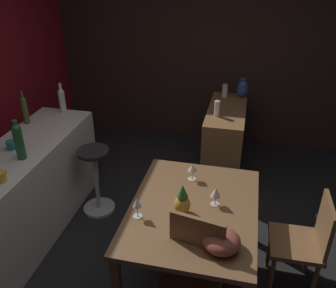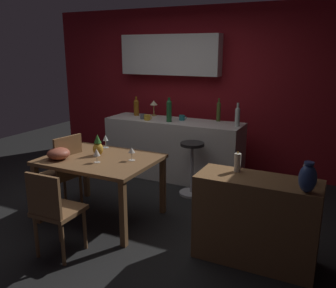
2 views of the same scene
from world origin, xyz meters
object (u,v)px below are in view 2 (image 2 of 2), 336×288
cup_slate (143,116)px  pillar_candle_short (307,174)px  vase_ceramic_blue (308,178)px  wine_glass_left (97,153)px  counter_lamp (154,104)px  bar_stool (192,167)px  cup_mustard (147,117)px  wine_glass_right (132,151)px  pineapple_centerpiece (98,146)px  wine_bottle_amber (136,107)px  dining_table (101,165)px  wine_bottle_olive (219,111)px  pillar_candle_tall (238,162)px  fruit_bowl (59,154)px  chair_by_doorway (54,210)px  wine_bottle_green (169,110)px  wine_bottle_clear (238,116)px  chair_near_window (64,171)px  cup_teal (182,118)px  sideboard_cabinet (256,220)px  wine_glass_center (105,138)px

cup_slate → pillar_candle_short: size_ratio=0.65×
cup_slate → vase_ceramic_blue: 3.11m
wine_glass_left → counter_lamp: counter_lamp is taller
bar_stool → cup_mustard: size_ratio=5.63×
wine_glass_right → pineapple_centerpiece: size_ratio=0.59×
wine_bottle_amber → cup_mustard: wine_bottle_amber is taller
wine_bottle_amber → dining_table: bearing=-72.1°
wine_bottle_olive → pillar_candle_tall: wine_bottle_olive is taller
fruit_bowl → dining_table: bearing=32.5°
wine_bottle_olive → chair_by_doorway: bearing=-103.9°
dining_table → wine_bottle_green: (0.13, 1.52, 0.42)m
wine_bottle_clear → wine_bottle_amber: (-1.69, 0.11, -0.01)m
pillar_candle_tall → pillar_candle_short: bearing=-3.2°
wine_bottle_olive → cup_slate: bearing=-163.4°
pineapple_centerpiece → wine_bottle_amber: 1.75m
chair_near_window → cup_teal: size_ratio=8.01×
sideboard_cabinet → wine_bottle_clear: 1.98m
fruit_bowl → cup_teal: cup_teal is taller
fruit_bowl → wine_bottle_olive: bearing=61.2°
wine_bottle_amber → chair_near_window: bearing=-87.9°
vase_ceramic_blue → pineapple_centerpiece: bearing=172.1°
dining_table → fruit_bowl: (-0.39, -0.25, 0.15)m
cup_teal → vase_ceramic_blue: 2.77m
counter_lamp → pineapple_centerpiece: bearing=-83.0°
bar_stool → wine_glass_left: (-0.60, -1.27, 0.46)m
bar_stool → wine_bottle_clear: (0.45, 0.52, 0.66)m
wine_bottle_olive → cup_slate: (-1.10, -0.33, -0.12)m
dining_table → wine_bottle_clear: size_ratio=3.84×
pineapple_centerpiece → wine_bottle_clear: (1.21, 1.57, 0.20)m
pillar_candle_short → cup_slate: bearing=148.0°
sideboard_cabinet → wine_bottle_amber: (-2.38, 1.84, 0.63)m
bar_stool → wine_glass_left: 1.48m
bar_stool → cup_teal: bearing=125.2°
cup_teal → vase_ceramic_blue: (1.97, -1.95, 0.00)m
sideboard_cabinet → chair_by_doorway: chair_by_doorway is taller
wine_bottle_green → sideboard_cabinet: bearing=-43.9°
cup_teal → vase_ceramic_blue: size_ratio=0.47×
wine_glass_center → pillar_candle_short: (2.40, -0.42, 0.04)m
pillar_candle_tall → counter_lamp: bearing=135.7°
sideboard_cabinet → counter_lamp: 2.95m
counter_lamp → wine_glass_left: bearing=-79.5°
counter_lamp → vase_ceramic_blue: 3.28m
wine_glass_left → pillar_candle_tall: bearing=5.9°
wine_bottle_olive → wine_bottle_amber: bearing=-174.7°
cup_teal → pillar_candle_tall: (1.33, -1.70, -0.03)m
sideboard_cabinet → wine_glass_right: size_ratio=7.41×
cup_teal → pineapple_centerpiece: bearing=-101.9°
wine_glass_center → cup_teal: size_ratio=1.37×
counter_lamp → bar_stool: bearing=-36.8°
chair_near_window → pineapple_centerpiece: pineapple_centerpiece is taller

